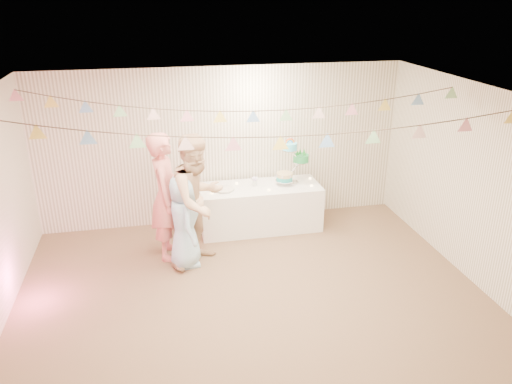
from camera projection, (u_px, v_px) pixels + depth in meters
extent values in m
plane|color=brown|center=(254.00, 299.00, 6.42)|extent=(6.00, 6.00, 0.00)
plane|color=silver|center=(253.00, 97.00, 5.44)|extent=(6.00, 6.00, 0.00)
plane|color=white|center=(223.00, 146.00, 8.19)|extent=(6.00, 6.00, 0.00)
plane|color=white|center=(322.00, 341.00, 3.66)|extent=(6.00, 6.00, 0.00)
plane|color=white|center=(479.00, 187.00, 6.50)|extent=(5.00, 5.00, 0.00)
cube|color=white|center=(260.00, 207.00, 8.21)|extent=(1.96, 0.78, 0.74)
cylinder|color=white|center=(224.00, 189.00, 7.91)|extent=(0.32, 0.32, 0.02)
imported|color=#EF837D|center=(166.00, 196.00, 7.14)|extent=(0.54, 0.74, 1.89)
imported|color=#D9AD85|center=(198.00, 201.00, 6.96)|extent=(1.18, 1.15, 1.92)
imported|color=#B4E0FF|center=(184.00, 221.00, 6.98)|extent=(0.51, 0.72, 1.37)
cylinder|color=#FFD88C|center=(212.00, 193.00, 7.78)|extent=(0.04, 0.04, 0.03)
cylinder|color=#FFD88C|center=(237.00, 183.00, 8.17)|extent=(0.04, 0.04, 0.03)
cylinder|color=#FFD88C|center=(269.00, 190.00, 7.89)|extent=(0.04, 0.04, 0.03)
cylinder|color=#FFD88C|center=(277.00, 179.00, 8.34)|extent=(0.04, 0.04, 0.03)
cylinder|color=#FFD88C|center=(312.00, 186.00, 8.06)|extent=(0.04, 0.04, 0.03)
cylinder|color=#FFD88C|center=(310.00, 178.00, 8.38)|extent=(0.04, 0.04, 0.03)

